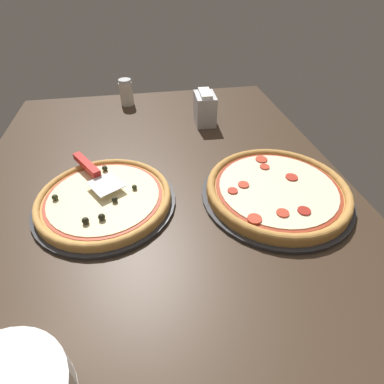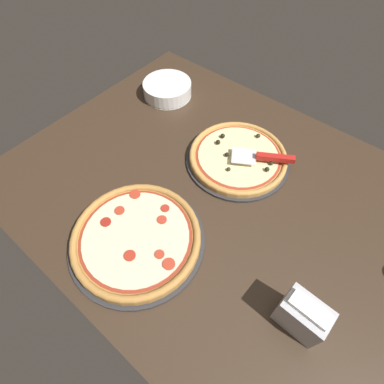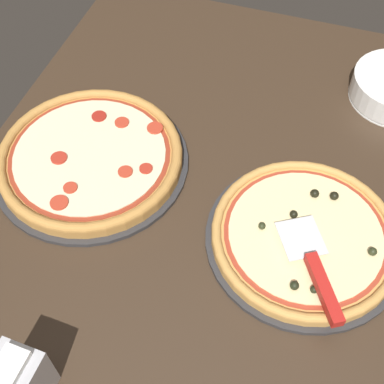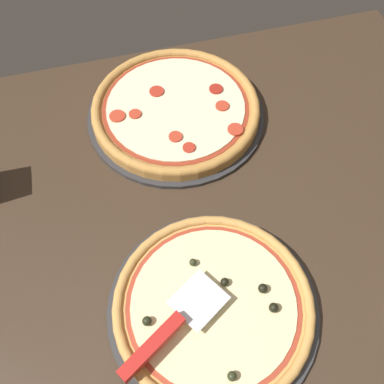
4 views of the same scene
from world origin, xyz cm
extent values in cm
cube|color=#38281C|center=(0.00, 0.00, -1.80)|extent=(150.92, 111.74, 3.60)
cylinder|color=#2D2D30|center=(4.68, -15.86, 0.50)|extent=(38.35, 38.35, 1.00)
cylinder|color=#C68E47|center=(4.68, -15.86, 1.81)|extent=(36.05, 36.05, 1.61)
torus|color=#C68E47|center=(4.68, -15.86, 2.61)|extent=(36.05, 36.05, 1.85)
cylinder|color=#A33823|center=(4.68, -15.86, 2.69)|extent=(31.34, 31.34, 0.15)
cylinder|color=beige|center=(4.68, -15.86, 2.81)|extent=(29.56, 29.56, 0.40)
sphere|color=#282D19|center=(4.04, -28.30, 3.82)|extent=(1.62, 1.62, 1.62)
sphere|color=black|center=(-6.94, -19.45, 3.70)|extent=(1.39, 1.39, 1.39)
sphere|color=black|center=(7.66, -12.77, 3.80)|extent=(1.58, 1.58, 1.58)
sphere|color=black|center=(14.48, -19.52, 3.88)|extent=(1.74, 1.74, 1.74)
sphere|color=black|center=(13.86, -15.73, 3.88)|extent=(1.75, 1.75, 1.75)
sphere|color=black|center=(-7.31, -16.02, 3.85)|extent=(1.68, 1.68, 1.68)
sphere|color=#282D19|center=(3.17, -7.57, 3.72)|extent=(1.43, 1.43, 1.43)
cylinder|color=#2D2D30|center=(9.62, 31.49, 0.50)|extent=(41.91, 41.91, 1.00)
cylinder|color=#B77F3D|center=(9.62, 31.49, 2.06)|extent=(39.39, 39.39, 2.12)
torus|color=#B77F3D|center=(9.62, 31.49, 3.12)|extent=(39.39, 39.39, 2.25)
cylinder|color=maroon|center=(9.62, 31.49, 3.19)|extent=(34.24, 34.24, 0.15)
cylinder|color=beige|center=(9.62, 31.49, 3.32)|extent=(32.30, 32.30, 0.40)
cylinder|color=#B73823|center=(-0.22, 31.23, 3.72)|extent=(2.86, 2.86, 0.40)
cylinder|color=#B73823|center=(-4.04, 31.68, 3.72)|extent=(3.65, 3.65, 0.40)
cylinder|color=#AD2D1E|center=(6.35, 36.97, 3.72)|extent=(3.45, 3.45, 0.40)
cylinder|color=maroon|center=(20.18, 34.01, 3.72)|extent=(3.29, 3.29, 0.40)
cylinder|color=#B73823|center=(20.01, 28.42, 3.72)|extent=(3.17, 3.17, 0.40)
cylinder|color=#B73823|center=(20.74, 20.87, 3.72)|extent=(3.54, 3.54, 0.40)
cylinder|color=#B73823|center=(7.31, 22.33, 3.72)|extent=(3.05, 3.05, 0.40)
cylinder|color=#AD2D1E|center=(9.40, 18.59, 3.72)|extent=(2.77, 2.77, 0.40)
cube|color=silver|center=(2.09, -15.14, 4.88)|extent=(11.25, 10.92, 0.24)
cube|color=red|center=(-7.32, -20.83, 5.76)|extent=(12.64, 8.84, 2.00)
camera|label=1|loc=(69.41, -3.14, 54.64)|focal=28.00mm
camera|label=2|loc=(-29.82, 52.65, 84.39)|focal=28.00mm
camera|label=3|loc=(-53.78, -12.32, 89.25)|focal=50.00mm
camera|label=4|loc=(-5.81, -39.97, 80.48)|focal=42.00mm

